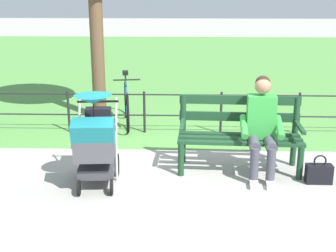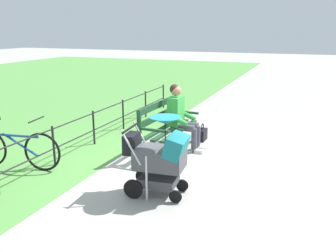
# 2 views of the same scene
# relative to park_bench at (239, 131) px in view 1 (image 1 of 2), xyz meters

# --- Properties ---
(ground_plane) EXTENTS (60.00, 60.00, 0.00)m
(ground_plane) POSITION_rel_park_bench_xyz_m (0.75, 0.12, -0.53)
(ground_plane) COLOR #9E9B93
(grass_lawn) EXTENTS (40.00, 16.00, 0.01)m
(grass_lawn) POSITION_rel_park_bench_xyz_m (0.75, -8.68, -0.52)
(grass_lawn) COLOR #518E42
(grass_lawn) RESTS_ON ground
(park_bench) EXTENTS (1.62, 0.67, 0.96)m
(park_bench) POSITION_rel_park_bench_xyz_m (0.00, 0.00, 0.00)
(park_bench) COLOR #193D23
(park_bench) RESTS_ON ground
(person_on_bench) EXTENTS (0.55, 0.74, 1.28)m
(person_on_bench) POSITION_rel_park_bench_xyz_m (-0.25, 0.22, 0.15)
(person_on_bench) COLOR #42424C
(person_on_bench) RESTS_ON ground
(stroller) EXTENTS (0.57, 0.92, 1.15)m
(stroller) POSITION_rel_park_bench_xyz_m (1.78, 0.63, 0.07)
(stroller) COLOR black
(stroller) RESTS_ON ground
(handbag) EXTENTS (0.32, 0.14, 0.37)m
(handbag) POSITION_rel_park_bench_xyz_m (-0.94, 0.46, -0.40)
(handbag) COLOR black
(handbag) RESTS_ON ground
(park_fence) EXTENTS (8.85, 0.04, 0.70)m
(park_fence) POSITION_rel_park_bench_xyz_m (0.25, -1.52, -0.10)
(park_fence) COLOR black
(park_fence) RESTS_ON ground
(bicycle) EXTENTS (0.44, 1.65, 0.89)m
(bicycle) POSITION_rel_park_bench_xyz_m (1.74, -2.04, -0.16)
(bicycle) COLOR black
(bicycle) RESTS_ON ground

